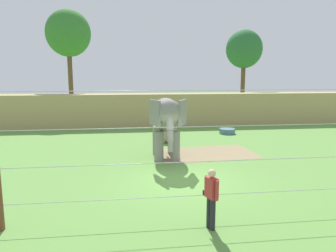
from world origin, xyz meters
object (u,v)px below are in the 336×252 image
zookeeper (211,196)px  water_tub (227,131)px  enrichment_ball (168,135)px  elephant (166,118)px

zookeeper → water_tub: size_ratio=1.52×
enrichment_ball → zookeeper: 10.93m
elephant → enrichment_ball: bearing=81.7°
water_tub → enrichment_ball: bearing=-151.6°
elephant → enrichment_ball: (0.52, 3.59, -1.56)m
zookeeper → water_tub: zookeeper is taller
elephant → zookeeper: elephant is taller
water_tub → zookeeper: bearing=-109.6°
enrichment_ball → zookeeper: zookeeper is taller
elephant → enrichment_ball: size_ratio=4.43×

